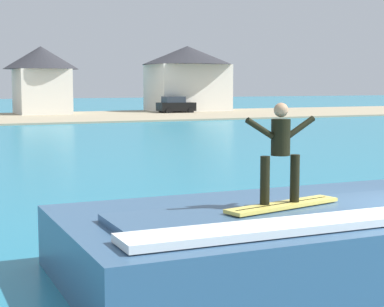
# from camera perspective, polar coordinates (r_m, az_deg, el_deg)

# --- Properties ---
(wave_crest) EXTENTS (8.53, 4.34, 1.22)m
(wave_crest) POSITION_cam_1_polar(r_m,az_deg,el_deg) (11.63, 9.99, -7.29)
(wave_crest) COLOR #375A7D
(wave_crest) RESTS_ON ground_plane
(surfboard) EXTENTS (2.31, 0.92, 0.06)m
(surfboard) POSITION_cam_1_polar(r_m,az_deg,el_deg) (10.89, 8.08, -4.55)
(surfboard) COLOR #EAD159
(surfboard) RESTS_ON wave_crest
(surfer) EXTENTS (1.32, 0.32, 1.68)m
(surfer) POSITION_cam_1_polar(r_m,az_deg,el_deg) (10.77, 7.85, 0.56)
(surfer) COLOR black
(surfer) RESTS_ON surfboard
(shoreline_bank) EXTENTS (120.00, 18.76, 0.15)m
(shoreline_bank) POSITION_cam_1_polar(r_m,az_deg,el_deg) (61.21, -16.23, 3.02)
(shoreline_bank) COLOR tan
(shoreline_bank) RESTS_ON ground_plane
(car_far_shore) EXTENTS (3.91, 2.20, 1.86)m
(car_far_shore) POSITION_cam_1_polar(r_m,az_deg,el_deg) (68.56, -1.48, 4.31)
(car_far_shore) COLOR black
(car_far_shore) RESTS_ON ground_plane
(house_gabled_white) EXTENTS (10.29, 10.29, 7.44)m
(house_gabled_white) POSITION_cam_1_polar(r_m,az_deg,el_deg) (73.47, -0.41, 7.05)
(house_gabled_white) COLOR silver
(house_gabled_white) RESTS_ON ground_plane
(house_small_cottage) EXTENTS (7.64, 7.64, 7.01)m
(house_small_cottage) POSITION_cam_1_polar(r_m,az_deg,el_deg) (67.90, -13.21, 6.74)
(house_small_cottage) COLOR silver
(house_small_cottage) RESTS_ON ground_plane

